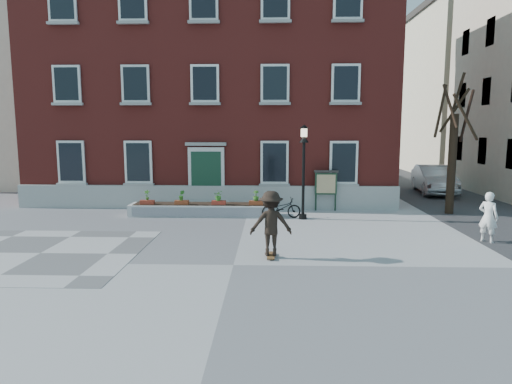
{
  "coord_description": "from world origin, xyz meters",
  "views": [
    {
      "loc": [
        1.04,
        -12.3,
        3.81
      ],
      "look_at": [
        0.5,
        4.0,
        1.5
      ],
      "focal_mm": 32.0,
      "sensor_mm": 36.0,
      "label": 1
    }
  ],
  "objects_px": {
    "notice_board": "(326,183)",
    "parked_car": "(434,179)",
    "lamp_post": "(304,159)",
    "bystander": "(488,217)",
    "bicycle": "(281,208)",
    "skateboarder": "(271,223)"
  },
  "relations": [
    {
      "from": "lamp_post",
      "to": "notice_board",
      "type": "xyz_separation_m",
      "value": [
        1.18,
        1.99,
        -1.28
      ]
    },
    {
      "from": "bicycle",
      "to": "parked_car",
      "type": "distance_m",
      "value": 11.84
    },
    {
      "from": "lamp_post",
      "to": "notice_board",
      "type": "height_order",
      "value": "lamp_post"
    },
    {
      "from": "bicycle",
      "to": "lamp_post",
      "type": "bearing_deg",
      "value": -108.67
    },
    {
      "from": "notice_board",
      "to": "skateboarder",
      "type": "relative_size",
      "value": 0.94
    },
    {
      "from": "notice_board",
      "to": "skateboarder",
      "type": "bearing_deg",
      "value": -108.0
    },
    {
      "from": "skateboarder",
      "to": "notice_board",
      "type": "bearing_deg",
      "value": 72.0
    },
    {
      "from": "parked_car",
      "to": "skateboarder",
      "type": "relative_size",
      "value": 2.5
    },
    {
      "from": "notice_board",
      "to": "bystander",
      "type": "bearing_deg",
      "value": -50.41
    },
    {
      "from": "bystander",
      "to": "notice_board",
      "type": "height_order",
      "value": "notice_board"
    },
    {
      "from": "lamp_post",
      "to": "notice_board",
      "type": "bearing_deg",
      "value": 59.32
    },
    {
      "from": "bicycle",
      "to": "notice_board",
      "type": "xyz_separation_m",
      "value": [
        2.09,
        1.84,
        0.83
      ]
    },
    {
      "from": "parked_car",
      "to": "bystander",
      "type": "height_order",
      "value": "bystander"
    },
    {
      "from": "notice_board",
      "to": "skateboarder",
      "type": "height_order",
      "value": "skateboarder"
    },
    {
      "from": "notice_board",
      "to": "bicycle",
      "type": "bearing_deg",
      "value": -138.66
    },
    {
      "from": "bystander",
      "to": "lamp_post",
      "type": "bearing_deg",
      "value": 13.96
    },
    {
      "from": "parked_car",
      "to": "lamp_post",
      "type": "xyz_separation_m",
      "value": [
        -8.14,
        -7.79,
        1.72
      ]
    },
    {
      "from": "bystander",
      "to": "bicycle",
      "type": "bearing_deg",
      "value": 16.54
    },
    {
      "from": "lamp_post",
      "to": "notice_board",
      "type": "distance_m",
      "value": 2.64
    },
    {
      "from": "notice_board",
      "to": "parked_car",
      "type": "bearing_deg",
      "value": 39.79
    },
    {
      "from": "parked_car",
      "to": "bystander",
      "type": "xyz_separation_m",
      "value": [
        -2.24,
        -11.5,
        0.04
      ]
    },
    {
      "from": "parked_car",
      "to": "skateboarder",
      "type": "xyz_separation_m",
      "value": [
        -9.48,
        -13.56,
        0.21
      ]
    }
  ]
}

